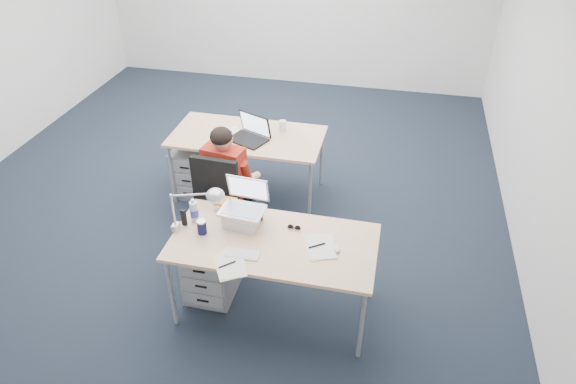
{
  "coord_description": "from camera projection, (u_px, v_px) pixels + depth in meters",
  "views": [
    {
      "loc": [
        1.7,
        -4.37,
        3.3
      ],
      "look_at": [
        0.91,
        -0.9,
        0.85
      ],
      "focal_mm": 32.0,
      "sensor_mm": 36.0,
      "label": 1
    }
  ],
  "objects": [
    {
      "name": "cordless_phone",
      "position": [
        184.0,
        218.0,
        4.11
      ],
      "size": [
        0.04,
        0.03,
        0.15
      ],
      "primitive_type": "cube",
      "rotation": [
        0.0,
        0.0,
        -0.12
      ],
      "color": "black",
      "rests_on": "desk_near"
    },
    {
      "name": "wireless_keyboard",
      "position": [
        241.0,
        254.0,
        3.85
      ],
      "size": [
        0.28,
        0.12,
        0.01
      ],
      "primitive_type": "cube",
      "rotation": [
        0.0,
        0.0,
        0.04
      ],
      "color": "white",
      "rests_on": "desk_near"
    },
    {
      "name": "papers_right",
      "position": [
        319.0,
        247.0,
        3.91
      ],
      "size": [
        0.29,
        0.35,
        0.01
      ],
      "primitive_type": "cube",
      "rotation": [
        0.0,
        0.0,
        0.32
      ],
      "color": "#F6F38E",
      "rests_on": "desk_near"
    },
    {
      "name": "far_papers",
      "position": [
        228.0,
        134.0,
        5.42
      ],
      "size": [
        0.32,
        0.36,
        0.01
      ],
      "primitive_type": "cube",
      "rotation": [
        0.0,
        0.0,
        0.48
      ],
      "color": "white",
      "rests_on": "desk_far"
    },
    {
      "name": "desk_near",
      "position": [
        274.0,
        246.0,
        4.01
      ],
      "size": [
        1.6,
        0.8,
        0.73
      ],
      "color": "tan",
      "rests_on": "ground"
    },
    {
      "name": "bear_figurine",
      "position": [
        257.0,
        213.0,
        4.16
      ],
      "size": [
        0.09,
        0.07,
        0.13
      ],
      "primitive_type": null,
      "rotation": [
        0.0,
        0.0,
        -0.33
      ],
      "color": "#277B20",
      "rests_on": "desk_near"
    },
    {
      "name": "desk_lamp",
      "position": [
        189.0,
        209.0,
        3.94
      ],
      "size": [
        0.43,
        0.29,
        0.46
      ],
      "primitive_type": null,
      "rotation": [
        0.0,
        0.0,
        0.38
      ],
      "color": "silver",
      "rests_on": "desk_near"
    },
    {
      "name": "drawer_pedestal_far",
      "position": [
        195.0,
        169.0,
        5.71
      ],
      "size": [
        0.4,
        0.5,
        0.55
      ],
      "primitive_type": "cube",
      "color": "gray",
      "rests_on": "ground"
    },
    {
      "name": "desk_far",
      "position": [
        247.0,
        139.0,
        5.43
      ],
      "size": [
        1.6,
        0.8,
        0.73
      ],
      "color": "tan",
      "rests_on": "ground"
    },
    {
      "name": "water_bottle",
      "position": [
        194.0,
        210.0,
        4.13
      ],
      "size": [
        0.09,
        0.09,
        0.21
      ],
      "primitive_type": "cylinder",
      "rotation": [
        0.0,
        0.0,
        -0.34
      ],
      "color": "silver",
      "rests_on": "desk_near"
    },
    {
      "name": "silver_laptop",
      "position": [
        242.0,
        205.0,
        4.05
      ],
      "size": [
        0.37,
        0.3,
        0.37
      ],
      "primitive_type": null,
      "rotation": [
        0.0,
        0.0,
        -0.07
      ],
      "color": "silver",
      "rests_on": "desk_near"
    },
    {
      "name": "drawer_pedestal_near",
      "position": [
        212.0,
        266.0,
        4.41
      ],
      "size": [
        0.4,
        0.5,
        0.55
      ],
      "primitive_type": "cube",
      "color": "gray",
      "rests_on": "ground"
    },
    {
      "name": "book_stack",
      "position": [
        226.0,
        205.0,
        4.31
      ],
      "size": [
        0.22,
        0.19,
        0.08
      ],
      "primitive_type": "cube",
      "rotation": [
        0.0,
        0.0,
        0.4
      ],
      "color": "silver",
      "rests_on": "desk_near"
    },
    {
      "name": "seated_person",
      "position": [
        232.0,
        179.0,
        4.9
      ],
      "size": [
        0.43,
        0.7,
        1.23
      ],
      "rotation": [
        0.0,
        0.0,
        -0.17
      ],
      "color": "#A32517",
      "rests_on": "ground"
    },
    {
      "name": "headphones",
      "position": [
        251.0,
        215.0,
        4.23
      ],
      "size": [
        0.27,
        0.25,
        0.04
      ],
      "primitive_type": null,
      "rotation": [
        0.0,
        0.0,
        -0.38
      ],
      "color": "black",
      "rests_on": "desk_near"
    },
    {
      "name": "dark_laptop",
      "position": [
        247.0,
        129.0,
        5.23
      ],
      "size": [
        0.49,
        0.49,
        0.28
      ],
      "primitive_type": null,
      "rotation": [
        0.0,
        0.0,
        -0.4
      ],
      "color": "black",
      "rests_on": "desk_far"
    },
    {
      "name": "room",
      "position": [
        213.0,
        49.0,
        4.72
      ],
      "size": [
        6.02,
        7.02,
        2.8
      ],
      "color": "silver",
      "rests_on": "ground"
    },
    {
      "name": "computer_mouse",
      "position": [
        337.0,
        249.0,
        3.88
      ],
      "size": [
        0.08,
        0.1,
        0.03
      ],
      "primitive_type": "ellipsoid",
      "rotation": [
        0.0,
        0.0,
        0.39
      ],
      "color": "white",
      "rests_on": "desk_near"
    },
    {
      "name": "floor",
      "position": [
        226.0,
        200.0,
        5.69
      ],
      "size": [
        7.0,
        7.0,
        0.0
      ],
      "primitive_type": "plane",
      "color": "black",
      "rests_on": "ground"
    },
    {
      "name": "can_koozie",
      "position": [
        202.0,
        227.0,
        4.03
      ],
      "size": [
        0.1,
        0.1,
        0.12
      ],
      "primitive_type": "cylinder",
      "rotation": [
        0.0,
        0.0,
        -0.39
      ],
      "color": "#13143D",
      "rests_on": "desk_near"
    },
    {
      "name": "far_cup",
      "position": [
        282.0,
        126.0,
        5.47
      ],
      "size": [
        0.08,
        0.08,
        0.11
      ],
      "primitive_type": "cylinder",
      "rotation": [
        0.0,
        0.0,
        0.06
      ],
      "color": "white",
      "rests_on": "desk_far"
    },
    {
      "name": "sunglasses",
      "position": [
        294.0,
        228.0,
        4.1
      ],
      "size": [
        0.11,
        0.05,
        0.03
      ],
      "primitive_type": null,
      "rotation": [
        0.0,
        0.0,
        -0.02
      ],
      "color": "black",
      "rests_on": "desk_near"
    },
    {
      "name": "office_chair",
      "position": [
        227.0,
        217.0,
        4.95
      ],
      "size": [
        0.69,
        0.69,
        1.05
      ],
      "rotation": [
        0.0,
        0.0,
        -0.04
      ],
      "color": "black",
      "rests_on": "ground"
    },
    {
      "name": "papers_left",
      "position": [
        230.0,
        266.0,
        3.74
      ],
      "size": [
        0.3,
        0.34,
        0.01
      ],
      "primitive_type": "cube",
      "rotation": [
        0.0,
        0.0,
        0.46
      ],
      "color": "#F6F38E",
      "rests_on": "desk_near"
    }
  ]
}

